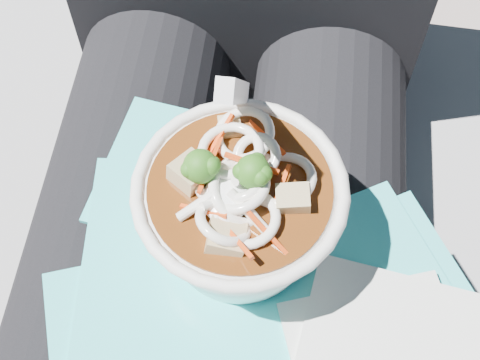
# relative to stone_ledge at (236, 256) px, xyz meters

# --- Properties ---
(stone_ledge) EXTENTS (1.02, 0.55, 0.46)m
(stone_ledge) POSITION_rel_stone_ledge_xyz_m (0.00, 0.00, 0.00)
(stone_ledge) COLOR gray
(stone_ledge) RESTS_ON ground
(lap) EXTENTS (0.33, 0.48, 0.15)m
(lap) POSITION_rel_stone_ledge_xyz_m (0.00, -0.15, 0.30)
(lap) COLOR black
(lap) RESTS_ON stone_ledge
(person_body) EXTENTS (0.34, 0.94, 1.00)m
(person_body) POSITION_rel_stone_ledge_xyz_m (0.00, -0.06, 0.33)
(person_body) COLOR black
(person_body) RESTS_ON ground
(plastic_bag) EXTENTS (0.33, 0.38, 0.01)m
(plastic_bag) POSITION_rel_stone_ledge_xyz_m (0.03, -0.20, 0.39)
(plastic_bag) COLOR #30C6C8
(plastic_bag) RESTS_ON lap
(udon_bowl) EXTENTS (0.16, 0.16, 0.19)m
(udon_bowl) POSITION_rel_stone_ledge_xyz_m (0.02, -0.15, 0.44)
(udon_bowl) COLOR white
(udon_bowl) RESTS_ON plastic_bag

